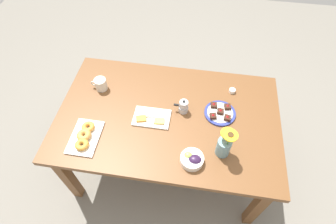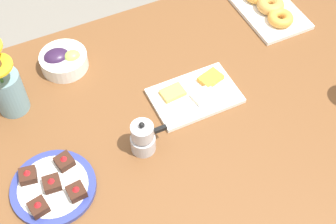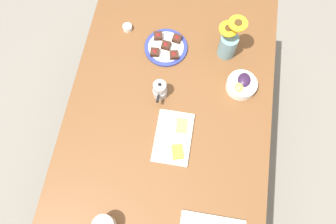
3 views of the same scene
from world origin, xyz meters
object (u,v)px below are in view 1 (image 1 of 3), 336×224
Objects in this scene: dining_table at (168,122)px; dessert_plate at (220,113)px; grape_bowl at (192,159)px; moka_pot at (183,107)px; coffee_mug at (101,84)px; jam_cup_honey at (232,91)px; croissant_platter at (85,136)px; cheese_platter at (151,118)px; flower_vase at (224,146)px.

dessert_plate is at bearing -169.00° from dining_table.
dessert_plate reaches higher than dining_table.
grape_bowl is 0.44m from dessert_plate.
dessert_plate is 1.90× the size of moka_pot.
coffee_mug is 2.63× the size of jam_cup_honey.
croissant_platter is at bearing -4.84° from grape_bowl.
croissant_platter reaches higher than dining_table.
cheese_platter is 2.18× the size of moka_pot.
jam_cup_honey is 0.43m from moka_pot.
jam_cup_honey is at bearing -96.41° from flower_vase.
flower_vase reaches higher than dining_table.
croissant_platter is (0.73, -0.06, -0.01)m from grape_bowl.
coffee_mug is 0.56× the size of dessert_plate.
flower_vase is (0.06, 0.54, 0.07)m from jam_cup_honey.
jam_cup_honey is (-0.98, -0.57, -0.01)m from croissant_platter.
flower_vase reaches higher than grape_bowl.
dining_table is at bearing -58.40° from grape_bowl.
moka_pot reaches higher than coffee_mug.
jam_cup_honey is 0.19× the size of flower_vase.
dining_table is at bearing -157.95° from cheese_platter.
coffee_mug is 1.06× the size of moka_pot.
dessert_plate is (0.08, 0.22, -0.00)m from jam_cup_honey.
moka_pot reaches higher than croissant_platter.
moka_pot is (-0.10, -0.06, 0.13)m from dining_table.
dessert_plate reaches higher than jam_cup_honey.
moka_pot reaches higher than grape_bowl.
croissant_platter is at bearing 21.18° from dessert_plate.
dessert_plate reaches higher than cheese_platter.
flower_vase reaches higher than moka_pot.
moka_pot reaches higher than cheese_platter.
coffee_mug reaches higher than dessert_plate.
grape_bowl reaches higher than jam_cup_honey.
coffee_mug is at bearing 6.62° from jam_cup_honey.
flower_vase is at bearing 158.90° from cheese_platter.
coffee_mug is 1.03m from flower_vase.
flower_vase reaches higher than croissant_platter.
cheese_platter is at bearing 22.05° from dining_table.
cheese_platter is at bearing 13.71° from dessert_plate.
croissant_platter is 0.71m from moka_pot.
croissant_platter is at bearing 2.04° from flower_vase.
coffee_mug is 0.92m from grape_bowl.
cheese_platter reaches higher than jam_cup_honey.
jam_cup_honey is 0.24m from dessert_plate.
grape_bowl reaches higher than cheese_platter.
dining_table is 0.49m from flower_vase.
coffee_mug is 0.50× the size of flower_vase.
flower_vase is (-0.51, 0.20, 0.08)m from cheese_platter.
cheese_platter is at bearing -21.10° from flower_vase.
coffee_mug is 0.48× the size of cheese_platter.
moka_pot is at bearing -151.02° from dining_table.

